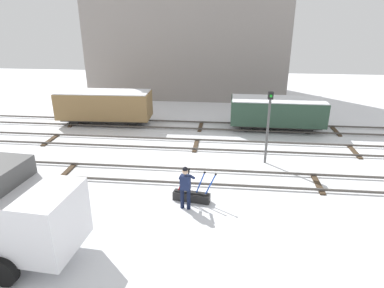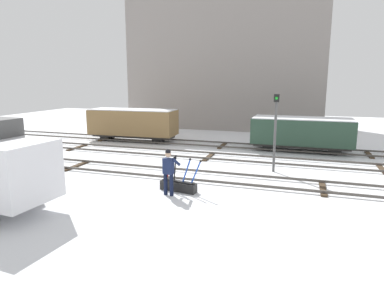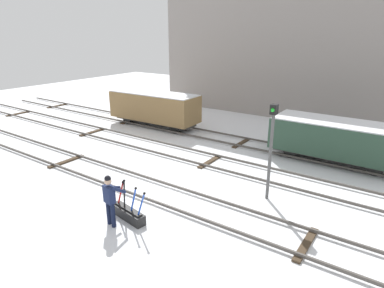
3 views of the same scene
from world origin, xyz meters
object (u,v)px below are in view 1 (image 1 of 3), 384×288
object	(u,v)px
freight_car_near_switch	(277,112)
freight_car_back_track	(104,105)
signal_post	(268,120)
rail_worker	(185,185)
switch_lever_frame	(192,195)

from	to	relation	value
freight_car_near_switch	freight_car_back_track	distance (m)	11.51
signal_post	freight_car_near_switch	bearing A→B (deg)	77.33
rail_worker	signal_post	size ratio (longest dim) A/B	0.49
switch_lever_frame	rail_worker	xyz separation A→B (m)	(-0.18, -0.57, 0.78)
rail_worker	freight_car_near_switch	bearing A→B (deg)	74.01
freight_car_near_switch	signal_post	bearing A→B (deg)	-101.91
signal_post	freight_car_near_switch	world-z (taller)	signal_post
freight_car_back_track	switch_lever_frame	bearing A→B (deg)	-55.61
switch_lever_frame	freight_car_near_switch	size ratio (longest dim) A/B	0.30
freight_car_near_switch	freight_car_back_track	world-z (taller)	freight_car_back_track
signal_post	freight_car_back_track	world-z (taller)	signal_post
freight_car_near_switch	freight_car_back_track	size ratio (longest dim) A/B	0.94
rail_worker	freight_car_back_track	bearing A→B (deg)	133.40
rail_worker	freight_car_back_track	size ratio (longest dim) A/B	0.29
switch_lever_frame	rail_worker	size ratio (longest dim) A/B	0.99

